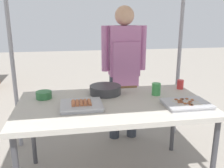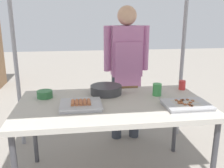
{
  "view_description": "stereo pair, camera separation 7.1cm",
  "coord_description": "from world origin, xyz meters",
  "px_view_note": "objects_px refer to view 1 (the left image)",
  "views": [
    {
      "loc": [
        -0.35,
        -1.94,
        1.45
      ],
      "look_at": [
        0.0,
        0.05,
        0.9
      ],
      "focal_mm": 39.42,
      "sensor_mm": 36.0,
      "label": 1
    },
    {
      "loc": [
        -0.28,
        -1.95,
        1.45
      ],
      "look_at": [
        0.0,
        0.05,
        0.9
      ],
      "focal_mm": 39.42,
      "sensor_mm": 36.0,
      "label": 2
    }
  ],
  "objects_px": {
    "drink_cup_near_edge": "(180,84)",
    "condiment_bowl": "(44,95)",
    "stall_table": "(113,108)",
    "tray_grilled_sausages": "(81,105)",
    "vendor_woman": "(124,64)",
    "tray_meat_skewers": "(186,104)",
    "cooking_wok": "(106,89)",
    "drink_cup_by_wok": "(156,89)"
  },
  "relations": [
    {
      "from": "drink_cup_by_wok",
      "to": "cooking_wok",
      "type": "bearing_deg",
      "value": 166.4
    },
    {
      "from": "tray_grilled_sausages",
      "to": "vendor_woman",
      "type": "relative_size",
      "value": 0.21
    },
    {
      "from": "stall_table",
      "to": "drink_cup_by_wok",
      "type": "xyz_separation_m",
      "value": [
        0.43,
        0.14,
        0.11
      ]
    },
    {
      "from": "drink_cup_near_edge",
      "to": "vendor_woman",
      "type": "bearing_deg",
      "value": 132.98
    },
    {
      "from": "drink_cup_near_edge",
      "to": "tray_meat_skewers",
      "type": "bearing_deg",
      "value": -109.45
    },
    {
      "from": "stall_table",
      "to": "tray_grilled_sausages",
      "type": "bearing_deg",
      "value": -166.08
    },
    {
      "from": "tray_grilled_sausages",
      "to": "drink_cup_by_wok",
      "type": "xyz_separation_m",
      "value": [
        0.7,
        0.21,
        0.04
      ]
    },
    {
      "from": "stall_table",
      "to": "tray_meat_skewers",
      "type": "relative_size",
      "value": 4.38
    },
    {
      "from": "tray_grilled_sausages",
      "to": "tray_meat_skewers",
      "type": "xyz_separation_m",
      "value": [
        0.84,
        -0.12,
        -0.0
      ]
    },
    {
      "from": "cooking_wok",
      "to": "drink_cup_near_edge",
      "type": "distance_m",
      "value": 0.77
    },
    {
      "from": "tray_grilled_sausages",
      "to": "cooking_wok",
      "type": "xyz_separation_m",
      "value": [
        0.24,
        0.32,
        0.02
      ]
    },
    {
      "from": "stall_table",
      "to": "tray_grilled_sausages",
      "type": "xyz_separation_m",
      "value": [
        -0.27,
        -0.07,
        0.07
      ]
    },
    {
      "from": "drink_cup_near_edge",
      "to": "vendor_woman",
      "type": "xyz_separation_m",
      "value": [
        -0.47,
        0.5,
        0.13
      ]
    },
    {
      "from": "tray_grilled_sausages",
      "to": "condiment_bowl",
      "type": "height_order",
      "value": "condiment_bowl"
    },
    {
      "from": "stall_table",
      "to": "tray_grilled_sausages",
      "type": "relative_size",
      "value": 4.8
    },
    {
      "from": "tray_grilled_sausages",
      "to": "vendor_woman",
      "type": "distance_m",
      "value": 1.03
    },
    {
      "from": "condiment_bowl",
      "to": "tray_meat_skewers",
      "type": "bearing_deg",
      "value": -18.97
    },
    {
      "from": "tray_grilled_sausages",
      "to": "stall_table",
      "type": "bearing_deg",
      "value": 13.92
    },
    {
      "from": "drink_cup_by_wok",
      "to": "vendor_woman",
      "type": "height_order",
      "value": "vendor_woman"
    },
    {
      "from": "drink_cup_near_edge",
      "to": "vendor_woman",
      "type": "relative_size",
      "value": 0.06
    },
    {
      "from": "tray_grilled_sausages",
      "to": "drink_cup_by_wok",
      "type": "distance_m",
      "value": 0.73
    },
    {
      "from": "drink_cup_near_edge",
      "to": "vendor_woman",
      "type": "height_order",
      "value": "vendor_woman"
    },
    {
      "from": "tray_grilled_sausages",
      "to": "condiment_bowl",
      "type": "distance_m",
      "value": 0.42
    },
    {
      "from": "tray_meat_skewers",
      "to": "vendor_woman",
      "type": "height_order",
      "value": "vendor_woman"
    },
    {
      "from": "tray_grilled_sausages",
      "to": "cooking_wok",
      "type": "relative_size",
      "value": 0.74
    },
    {
      "from": "vendor_woman",
      "to": "stall_table",
      "type": "bearing_deg",
      "value": 71.16
    },
    {
      "from": "stall_table",
      "to": "cooking_wok",
      "type": "xyz_separation_m",
      "value": [
        -0.03,
        0.25,
        0.1
      ]
    },
    {
      "from": "condiment_bowl",
      "to": "drink_cup_near_edge",
      "type": "distance_m",
      "value": 1.33
    },
    {
      "from": "stall_table",
      "to": "cooking_wok",
      "type": "bearing_deg",
      "value": 96.08
    },
    {
      "from": "tray_meat_skewers",
      "to": "condiment_bowl",
      "type": "relative_size",
      "value": 2.65
    },
    {
      "from": "tray_meat_skewers",
      "to": "drink_cup_near_edge",
      "type": "distance_m",
      "value": 0.51
    },
    {
      "from": "tray_meat_skewers",
      "to": "cooking_wok",
      "type": "bearing_deg",
      "value": 144.11
    },
    {
      "from": "cooking_wok",
      "to": "vendor_woman",
      "type": "bearing_deg",
      "value": 61.32
    },
    {
      "from": "condiment_bowl",
      "to": "stall_table",
      "type": "bearing_deg",
      "value": -20.11
    },
    {
      "from": "condiment_bowl",
      "to": "drink_cup_near_edge",
      "type": "bearing_deg",
      "value": 3.3
    },
    {
      "from": "drink_cup_near_edge",
      "to": "condiment_bowl",
      "type": "bearing_deg",
      "value": -176.7
    },
    {
      "from": "stall_table",
      "to": "drink_cup_by_wok",
      "type": "bearing_deg",
      "value": 17.87
    },
    {
      "from": "stall_table",
      "to": "condiment_bowl",
      "type": "xyz_separation_m",
      "value": [
        -0.59,
        0.21,
        0.08
      ]
    },
    {
      "from": "stall_table",
      "to": "condiment_bowl",
      "type": "distance_m",
      "value": 0.63
    },
    {
      "from": "tray_grilled_sausages",
      "to": "condiment_bowl",
      "type": "bearing_deg",
      "value": 138.35
    },
    {
      "from": "tray_meat_skewers",
      "to": "cooking_wok",
      "type": "height_order",
      "value": "cooking_wok"
    },
    {
      "from": "cooking_wok",
      "to": "drink_cup_by_wok",
      "type": "height_order",
      "value": "drink_cup_by_wok"
    }
  ]
}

